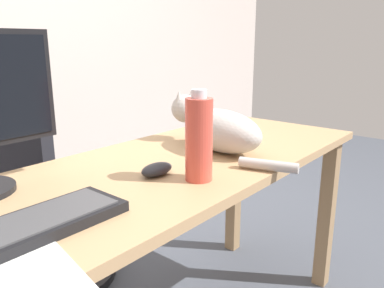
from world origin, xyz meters
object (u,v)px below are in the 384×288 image
Objects in this scene: keyboard at (21,230)px; water_bottle at (199,139)px; office_chair at (51,207)px; computer_mouse at (157,169)px; cat at (217,128)px.

water_bottle is (0.49, -0.07, 0.11)m from keyboard.
office_chair is at bearing 88.33° from water_bottle.
office_chair is 1.01m from water_bottle.
cat is at bearing 5.50° from computer_mouse.
computer_mouse is (-0.34, -0.03, -0.06)m from cat.
keyboard is 0.73× the size of cat.
cat is 0.33m from water_bottle.
computer_mouse is at bearing 112.95° from water_bottle.
computer_mouse is (-0.08, -0.77, 0.37)m from office_chair.
office_chair is 0.90m from cat.
office_chair is at bearing 109.56° from cat.
keyboard is 0.50m from water_bottle.
computer_mouse reaches higher than keyboard.
cat is (0.78, 0.08, 0.07)m from keyboard.
water_bottle is at bearing -152.46° from cat.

